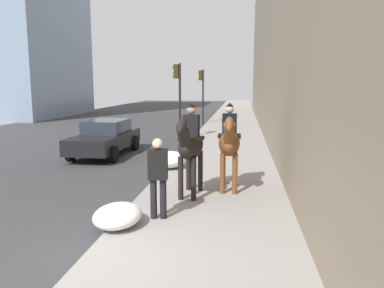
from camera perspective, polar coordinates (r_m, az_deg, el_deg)
The scene contains 9 objects.
sidewalk_slab at distance 6.16m, azimuth 0.32°, elevation -18.57°, with size 120.00×3.75×0.12m, color gray.
mounted_horse_near at distance 9.33m, azimuth -0.26°, elevation -0.11°, with size 2.15×0.67×2.33m.
mounted_horse_far at distance 9.92m, azimuth 5.66°, elevation 0.33°, with size 2.15×0.61×2.32m.
pedestrian_greeting at distance 7.84m, azimuth -5.17°, elevation -4.40°, with size 0.31×0.43×1.70m.
car_near_lane at distance 15.92m, azimuth -12.95°, elevation 0.99°, with size 4.45×1.96×1.44m.
traffic_light_near_curb at distance 19.14m, azimuth -2.11°, elevation 8.22°, with size 0.20×0.44×3.93m.
traffic_light_far_curb at distance 27.10m, azimuth 1.50°, elevation 8.45°, with size 0.20×0.44×3.91m.
snow_pile_near at distance 7.76m, azimuth -11.19°, elevation -10.57°, with size 1.22×0.94×0.42m, color white.
snow_pile_far at distance 12.83m, azimuth -3.43°, elevation -2.34°, with size 1.51×1.16×0.52m, color white.
Camera 1 is at (-5.41, -2.56, 2.92)m, focal length 35.24 mm.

